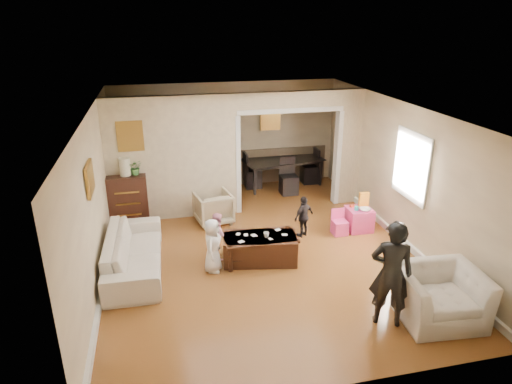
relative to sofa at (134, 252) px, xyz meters
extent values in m
plane|color=#975F27|center=(2.22, 0.26, -0.33)|extent=(7.00, 7.00, 0.00)
cube|color=beige|center=(0.85, 2.06, 0.97)|extent=(2.75, 0.18, 2.60)
cube|color=beige|center=(4.70, 2.06, 0.97)|extent=(0.55, 0.18, 2.60)
cube|color=beige|center=(3.32, 2.06, 2.10)|extent=(2.22, 0.18, 0.35)
cube|color=white|center=(4.95, -0.14, 1.22)|extent=(0.03, 0.95, 1.10)
cube|color=brown|center=(0.02, 1.96, 1.52)|extent=(0.45, 0.03, 0.55)
cube|color=brown|center=(-0.49, -0.34, 1.47)|extent=(0.03, 0.55, 0.40)
cube|color=brown|center=(3.32, 3.70, 1.37)|extent=(0.45, 0.03, 0.55)
imported|color=silver|center=(0.00, 0.00, 0.00)|extent=(0.94, 2.28, 0.66)
imported|color=tan|center=(1.56, 1.58, 0.00)|extent=(0.83, 0.84, 0.66)
imported|color=silver|center=(4.24, -2.33, 0.04)|extent=(1.22, 1.09, 0.74)
cube|color=black|center=(-0.14, 1.91, 0.20)|extent=(0.78, 0.44, 1.07)
cylinder|color=beige|center=(-0.14, 1.91, 0.92)|extent=(0.22, 0.22, 0.36)
imported|color=#3A7031|center=(0.06, 1.91, 0.89)|extent=(0.28, 0.25, 0.31)
cube|color=#351C11|center=(2.15, -0.19, -0.09)|extent=(1.36, 0.86, 0.47)
imported|color=silver|center=(2.25, -0.24, 0.19)|extent=(0.11, 0.11, 0.09)
cube|color=#DC397D|center=(4.38, 0.58, -0.10)|extent=(0.49, 0.49, 0.46)
cube|color=yellow|center=(4.50, 0.68, 0.28)|extent=(0.20, 0.07, 0.30)
cylinder|color=#24B8AA|center=(4.28, 0.53, 0.17)|extent=(0.08, 0.08, 0.08)
cube|color=#BB3217|center=(4.26, 0.70, 0.16)|extent=(0.09, 0.08, 0.05)
imported|color=white|center=(4.43, 0.46, 0.16)|extent=(0.22, 0.22, 0.05)
imported|color=black|center=(3.57, 3.47, 0.02)|extent=(2.14, 1.40, 0.70)
imported|color=black|center=(3.48, -2.26, 0.46)|extent=(0.68, 0.58, 1.57)
imported|color=white|center=(1.30, -0.34, 0.14)|extent=(0.44, 0.54, 0.94)
imported|color=pink|center=(1.45, 0.11, 0.10)|extent=(0.38, 0.46, 0.85)
imported|color=black|center=(3.20, 0.56, 0.09)|extent=(0.53, 0.42, 0.84)
cube|color=white|center=(1.79, -0.01, 0.15)|extent=(0.10, 0.11, 0.00)
cube|color=white|center=(2.58, -0.22, 0.15)|extent=(0.11, 0.10, 0.00)
cube|color=white|center=(1.79, -0.31, 0.15)|extent=(0.12, 0.12, 0.00)
cube|color=white|center=(2.30, -0.32, 0.15)|extent=(0.09, 0.10, 0.00)
cube|color=white|center=(2.05, -0.13, 0.15)|extent=(0.11, 0.12, 0.00)
cube|color=white|center=(2.52, 0.00, 0.15)|extent=(0.12, 0.11, 0.00)
cube|color=white|center=(1.92, -0.08, 0.15)|extent=(0.08, 0.10, 0.00)
camera|label=1|loc=(0.53, -6.99, 3.70)|focal=31.52mm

